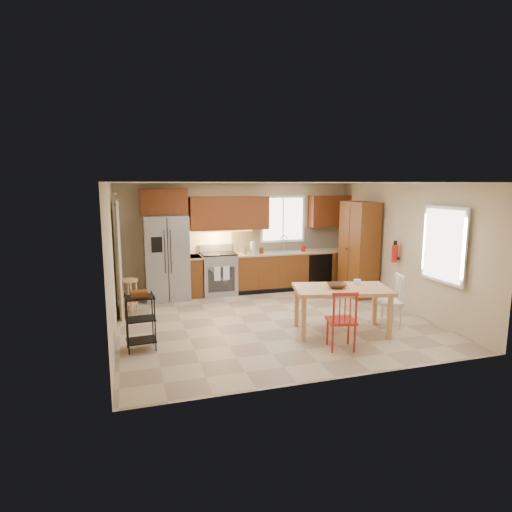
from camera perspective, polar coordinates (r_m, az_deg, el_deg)
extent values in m
plane|color=tan|center=(7.95, 2.30, -8.59)|extent=(5.50, 5.50, 0.00)
cube|color=silver|center=(7.55, 2.43, 9.74)|extent=(5.50, 5.00, 0.02)
cube|color=#CCB793|center=(10.02, -2.38, 2.53)|extent=(5.50, 0.02, 2.50)
cube|color=#CCB793|center=(5.40, 11.21, -3.74)|extent=(5.50, 0.02, 2.50)
cube|color=#CCB793|center=(7.23, -18.66, -0.70)|extent=(0.02, 5.00, 2.50)
cube|color=#CCB793|center=(8.94, 19.24, 1.15)|extent=(0.02, 5.00, 2.50)
cube|color=gray|center=(9.41, -11.84, -0.21)|extent=(0.92, 0.75, 1.82)
cube|color=gray|center=(9.72, -5.02, -2.44)|extent=(0.76, 0.63, 0.92)
cube|color=brown|center=(9.64, -8.24, -2.66)|extent=(0.30, 0.60, 0.90)
cube|color=brown|center=(10.27, 5.06, -1.85)|extent=(2.92, 0.60, 0.90)
cube|color=black|center=(10.23, 8.58, -1.96)|extent=(0.60, 0.02, 0.78)
cube|color=beige|center=(10.41, 4.53, 2.36)|extent=(2.92, 0.03, 0.55)
cube|color=#632A10|center=(9.49, -12.20, 7.08)|extent=(1.00, 0.35, 0.55)
cube|color=#632A10|center=(9.73, -3.58, 5.72)|extent=(1.80, 0.35, 0.75)
cube|color=#632A10|center=(10.60, 9.75, 5.91)|extent=(1.00, 0.35, 0.75)
cube|color=white|center=(10.29, 3.59, 4.95)|extent=(1.12, 0.04, 1.12)
cube|color=gray|center=(10.13, 4.10, 0.36)|extent=(0.62, 0.46, 0.16)
cube|color=#FFBF66|center=(9.68, -5.25, 3.33)|extent=(1.60, 0.30, 0.01)
imported|color=#AB130B|center=(10.16, 6.31, 1.13)|extent=(0.09, 0.09, 0.19)
cylinder|color=silver|center=(9.78, -0.44, 1.13)|extent=(0.12, 0.12, 0.28)
cylinder|color=gray|center=(9.73, -1.57, 0.78)|extent=(0.11, 0.11, 0.18)
cylinder|color=#4D2714|center=(9.82, 0.73, 0.75)|extent=(0.10, 0.10, 0.14)
cube|color=brown|center=(9.78, 13.53, 0.92)|extent=(0.50, 0.95, 2.10)
cylinder|color=#AB130B|center=(9.01, 18.01, 0.31)|extent=(0.12, 0.12, 0.36)
cube|color=white|center=(7.98, 23.77, 1.36)|extent=(0.04, 1.02, 1.32)
cube|color=#8C7A59|center=(8.54, -17.85, -0.51)|extent=(0.04, 0.95, 2.10)
imported|color=#4D2714|center=(7.23, 10.71, -4.26)|extent=(0.38, 0.38, 0.08)
cylinder|color=silver|center=(7.51, 13.34, -3.59)|extent=(0.14, 0.14, 0.13)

